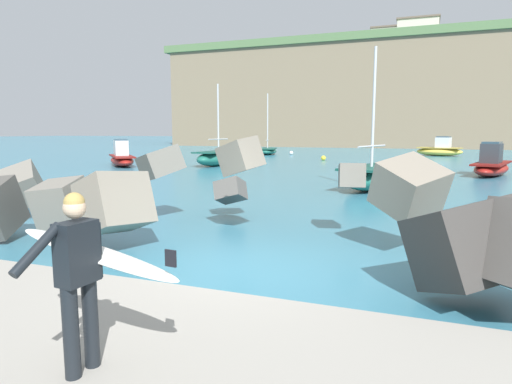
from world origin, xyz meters
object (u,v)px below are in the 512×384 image
at_px(mooring_buoy_middle, 291,153).
at_px(station_building_west, 418,36).
at_px(boat_mid_left, 440,150).
at_px(station_building_central, 388,43).
at_px(boat_near_centre, 374,176).
at_px(boat_mid_centre, 122,158).
at_px(boat_far_right, 216,158).
at_px(surfer_with_board, 84,266).
at_px(boat_near_right, 267,151).
at_px(mooring_buoy_inner, 323,158).
at_px(boat_near_left, 491,165).

distance_m(mooring_buoy_middle, station_building_west, 49.37).
distance_m(boat_mid_left, station_building_central, 50.25).
xyz_separation_m(mooring_buoy_middle, station_building_west, (11.61, 43.61, 20.02)).
xyz_separation_m(boat_near_centre, station_building_central, (-5.70, 75.58, 19.74)).
relative_size(boat_near_centre, boat_mid_centre, 1.23).
bearing_deg(boat_far_right, surfer_with_board, -66.67).
relative_size(boat_near_right, station_building_west, 0.83).
xyz_separation_m(boat_near_centre, boat_near_right, (-14.37, 26.59, -0.15)).
bearing_deg(boat_near_right, station_building_central, 79.96).
bearing_deg(mooring_buoy_inner, surfer_with_board, -81.63).
relative_size(boat_mid_centre, boat_far_right, 0.82).
height_order(boat_mid_left, station_building_central, station_building_central).
distance_m(boat_near_centre, boat_mid_left, 30.52).
bearing_deg(mooring_buoy_middle, mooring_buoy_inner, -56.34).
xyz_separation_m(boat_far_right, mooring_buoy_inner, (6.25, 8.90, -0.38)).
relative_size(mooring_buoy_inner, station_building_west, 0.05).
bearing_deg(boat_near_centre, boat_mid_centre, 159.29).
height_order(mooring_buoy_middle, station_building_west, station_building_west).
distance_m(surfer_with_board, boat_near_right, 45.42).
xyz_separation_m(boat_near_left, boat_mid_left, (-2.13, 21.38, 0.04)).
bearing_deg(boat_mid_centre, mooring_buoy_inner, 41.53).
xyz_separation_m(boat_near_right, boat_far_right, (1.83, -16.82, 0.17)).
xyz_separation_m(boat_near_right, station_building_west, (14.41, 43.60, 19.81)).
xyz_separation_m(boat_near_left, mooring_buoy_inner, (-12.07, 9.76, -0.39)).
relative_size(boat_near_left, mooring_buoy_middle, 13.03).
distance_m(surfer_with_board, mooring_buoy_inner, 35.90).
height_order(boat_near_left, station_building_central, station_building_central).
xyz_separation_m(boat_near_left, boat_mid_centre, (-24.97, -1.66, 0.01)).
relative_size(boat_near_left, station_building_west, 0.71).
xyz_separation_m(surfer_with_board, mooring_buoy_middle, (-10.49, 43.42, -1.06)).
xyz_separation_m(boat_mid_centre, station_building_central, (13.49, 68.33, 19.71)).
xyz_separation_m(boat_near_centre, mooring_buoy_inner, (-6.29, 18.67, -0.36)).
bearing_deg(station_building_west, boat_mid_centre, -106.99).
height_order(boat_near_centre, mooring_buoy_inner, boat_near_centre).
height_order(boat_near_right, station_building_west, station_building_west).
xyz_separation_m(surfer_with_board, station_building_central, (-4.63, 92.41, 19.05)).
bearing_deg(boat_near_left, boat_near_right, 138.75).
bearing_deg(station_building_west, station_building_central, 136.80).
relative_size(boat_near_right, station_building_central, 1.00).
distance_m(boat_mid_left, boat_far_right, 26.15).
bearing_deg(station_building_central, surfer_with_board, -87.13).
bearing_deg(boat_near_right, station_building_west, 71.71).
bearing_deg(station_building_west, surfer_with_board, -90.73).
relative_size(boat_near_centre, boat_near_right, 0.91).
distance_m(boat_near_left, boat_mid_centre, 25.03).
distance_m(boat_mid_centre, mooring_buoy_middle, 20.79).
height_order(boat_near_right, mooring_buoy_inner, boat_near_right).
bearing_deg(boat_near_left, station_building_central, 99.77).
bearing_deg(station_building_west, boat_near_left, -84.65).
height_order(boat_mid_left, mooring_buoy_inner, boat_mid_left).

